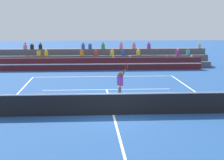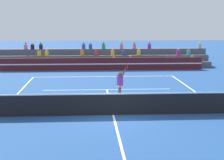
{
  "view_description": "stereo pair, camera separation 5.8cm",
  "coord_description": "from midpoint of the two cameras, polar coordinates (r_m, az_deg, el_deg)",
  "views": [
    {
      "loc": [
        -1.18,
        -17.28,
        4.57
      ],
      "look_at": [
        0.16,
        3.58,
        1.1
      ],
      "focal_mm": 60.0,
      "sensor_mm": 36.0,
      "label": 1
    },
    {
      "loc": [
        -1.12,
        -17.28,
        4.57
      ],
      "look_at": [
        0.16,
        3.58,
        1.1
      ],
      "focal_mm": 60.0,
      "sensor_mm": 36.0,
      "label": 2
    }
  ],
  "objects": [
    {
      "name": "sponsor_banner_wall",
      "position": [
        33.27,
        -1.67,
        2.48
      ],
      "size": [
        18.0,
        0.26,
        1.1
      ],
      "color": "#51191E",
      "rests_on": "ground"
    },
    {
      "name": "ground_plane",
      "position": [
        17.91,
        0.12,
        -5.35
      ],
      "size": [
        120.0,
        120.0,
        0.0
      ],
      "primitive_type": "plane",
      "color": "navy"
    },
    {
      "name": "tennis_player",
      "position": [
        20.27,
        1.18,
        -0.77
      ],
      "size": [
        0.51,
        1.25,
        2.32
      ],
      "color": "brown",
      "rests_on": "ground"
    },
    {
      "name": "court_lines",
      "position": [
        17.91,
        0.12,
        -5.34
      ],
      "size": [
        11.1,
        23.9,
        0.01
      ],
      "color": "white",
      "rests_on": "ground"
    },
    {
      "name": "tennis_net",
      "position": [
        17.78,
        0.12,
        -3.66
      ],
      "size": [
        12.0,
        0.1,
        1.1
      ],
      "color": "#2D6B38",
      "rests_on": "ground"
    },
    {
      "name": "tennis_ball",
      "position": [
        19.29,
        9.33,
        -4.3
      ],
      "size": [
        0.07,
        0.07,
        0.07
      ],
      "primitive_type": "sphere",
      "color": "#C6DB33",
      "rests_on": "ground"
    },
    {
      "name": "bleacher_stand",
      "position": [
        35.78,
        -1.8,
        3.13
      ],
      "size": [
        20.45,
        2.85,
        2.28
      ],
      "color": "#4C515B",
      "rests_on": "ground"
    }
  ]
}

